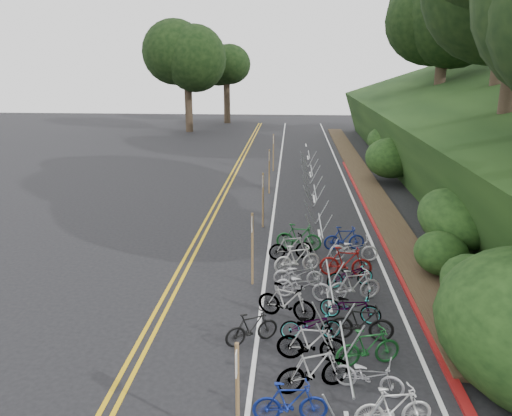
{
  "coord_description": "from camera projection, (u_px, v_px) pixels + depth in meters",
  "views": [
    {
      "loc": [
        1.82,
        -10.31,
        7.21
      ],
      "look_at": [
        0.39,
        9.62,
        1.3
      ],
      "focal_mm": 35.0,
      "sensor_mm": 36.0,
      "label": 1
    }
  ],
  "objects": [
    {
      "name": "embankment",
      "position": [
        486.0,
        145.0,
        28.62
      ],
      "size": [
        14.3,
        48.14,
        9.11
      ],
      "color": "black",
      "rests_on": "ground"
    },
    {
      "name": "red_curb",
      "position": [
        374.0,
        222.0,
        23.11
      ],
      "size": [
        0.25,
        28.0,
        0.1
      ],
      "primitive_type": "cube",
      "color": "maroon",
      "rests_on": "ground"
    },
    {
      "name": "bike_rack_front",
      "position": [
        345.0,
        369.0,
        10.66
      ],
      "size": [
        1.17,
        2.83,
        1.23
      ],
      "color": "#9FA2A8",
      "rests_on": "ground"
    },
    {
      "name": "signpost_near",
      "position": [
        237.0,
        391.0,
        9.21
      ],
      "size": [
        0.08,
        0.4,
        2.36
      ],
      "color": "brown",
      "rests_on": "ground"
    },
    {
      "name": "ground",
      "position": [
        211.0,
        372.0,
        12.04
      ],
      "size": [
        120.0,
        120.0,
        0.0
      ],
      "primitive_type": "plane",
      "color": "black",
      "rests_on": "ground"
    },
    {
      "name": "bike_racks_rest",
      "position": [
        315.0,
        198.0,
        24.02
      ],
      "size": [
        1.14,
        23.0,
        1.17
      ],
      "color": "#9FA2A8",
      "rests_on": "ground"
    },
    {
      "name": "bike_front",
      "position": [
        252.0,
        328.0,
        13.14
      ],
      "size": [
        1.1,
        1.53,
        0.91
      ],
      "primitive_type": "imported",
      "rotation": [
        0.0,
        0.0,
        2.07
      ],
      "color": "black",
      "rests_on": "ground"
    },
    {
      "name": "signposts_rest",
      "position": [
        266.0,
        181.0,
        24.98
      ],
      "size": [
        0.08,
        18.4,
        2.5
      ],
      "color": "brown",
      "rests_on": "ground"
    },
    {
      "name": "road_markings",
      "position": [
        262.0,
        234.0,
        21.65
      ],
      "size": [
        7.47,
        80.0,
        0.01
      ],
      "color": "gold",
      "rests_on": "ground"
    },
    {
      "name": "bike_valet",
      "position": [
        329.0,
        301.0,
        14.5
      ],
      "size": [
        3.34,
        13.09,
        1.08
      ],
      "color": "slate",
      "rests_on": "ground"
    }
  ]
}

